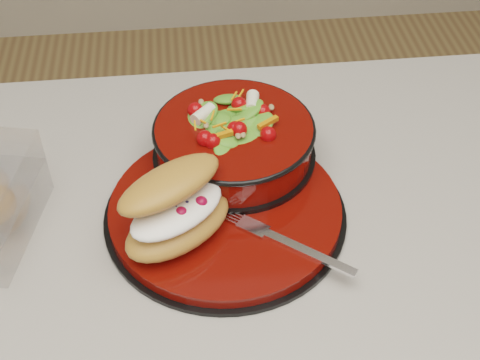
{
  "coord_description": "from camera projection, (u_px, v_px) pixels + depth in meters",
  "views": [
    {
      "loc": [
        -0.09,
        -0.49,
        1.49
      ],
      "look_at": [
        -0.03,
        0.08,
        0.94
      ],
      "focal_mm": 50.0,
      "sensor_mm": 36.0,
      "label": 1
    }
  ],
  "objects": [
    {
      "name": "croissant",
      "position": [
        177.0,
        208.0,
        0.74
      ],
      "size": [
        0.15,
        0.15,
        0.08
      ],
      "rotation": [
        0.0,
        0.0,
        0.63
      ],
      "color": "#BD7D39",
      "rests_on": "dinner_plate"
    },
    {
      "name": "fork",
      "position": [
        291.0,
        244.0,
        0.75
      ],
      "size": [
        0.13,
        0.1,
        0.0
      ],
      "rotation": [
        0.0,
        0.0,
        0.91
      ],
      "color": "silver",
      "rests_on": "dinner_plate"
    },
    {
      "name": "dinner_plate",
      "position": [
        226.0,
        211.0,
        0.8
      ],
      "size": [
        0.29,
        0.29,
        0.02
      ],
      "rotation": [
        0.0,
        0.0,
        0.28
      ],
      "color": "black",
      "rests_on": "island_counter"
    },
    {
      "name": "salad_bowl",
      "position": [
        234.0,
        136.0,
        0.83
      ],
      "size": [
        0.21,
        0.21,
        0.09
      ],
      "rotation": [
        0.0,
        0.0,
        -0.01
      ],
      "color": "black",
      "rests_on": "dinner_plate"
    }
  ]
}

